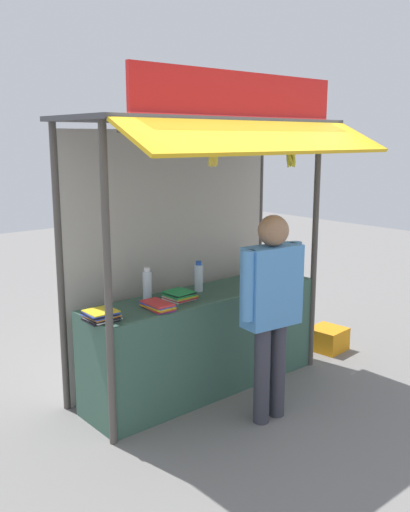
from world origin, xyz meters
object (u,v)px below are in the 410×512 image
(magazine_stack_back_left, at_px, (180,295))
(vendor_person, at_px, (272,300))
(water_bottle_mid_right, at_px, (199,277))
(water_bottle_center, at_px, (256,265))
(banana_bunch_leftmost, at_px, (213,158))
(magazine_stack_far_left, at_px, (158,306))
(banana_bunch_inner_right, at_px, (291,158))
(magazine_stack_front_right, at_px, (101,316))
(water_bottle_front_left, at_px, (147,284))
(magazine_stack_back_right, at_px, (276,277))
(plastic_crate, at_px, (328,339))

(magazine_stack_back_left, distance_m, vendor_person, 0.87)
(water_bottle_mid_right, xyz_separation_m, magazine_stack_back_left, (-0.31, -0.11, -0.10))
(vendor_person, bearing_deg, magazine_stack_back_left, 118.33)
(water_bottle_center, distance_m, banana_bunch_leftmost, 1.59)
(magazine_stack_far_left, xyz_separation_m, banana_bunch_inner_right, (1.29, -0.29, 1.19))
(magazine_stack_far_left, bearing_deg, water_bottle_mid_right, 18.66)
(magazine_stack_front_right, xyz_separation_m, vendor_person, (1.15, -0.74, 0.08))
(water_bottle_mid_right, height_order, magazine_stack_front_right, water_bottle_mid_right)
(banana_bunch_inner_right, bearing_deg, vendor_person, -148.04)
(water_bottle_front_left, bearing_deg, magazine_stack_back_left, -43.85)
(water_bottle_center, xyz_separation_m, vendor_person, (-0.75, -0.90, -0.02))
(magazine_stack_back_right, bearing_deg, banana_bunch_leftmost, -164.92)
(water_bottle_front_left, xyz_separation_m, banana_bunch_leftmost, (0.25, -0.58, 1.10))
(banana_bunch_inner_right, bearing_deg, magazine_stack_front_right, 169.86)
(magazine_stack_back_left, distance_m, plastic_crate, 2.16)
(water_bottle_mid_right, bearing_deg, magazine_stack_back_left, -160.86)
(magazine_stack_far_left, xyz_separation_m, plastic_crate, (2.29, -0.04, -0.83))
(vendor_person, relative_size, plastic_crate, 4.84)
(water_bottle_front_left, distance_m, vendor_person, 1.13)
(water_bottle_mid_right, relative_size, magazine_stack_far_left, 0.90)
(water_bottle_mid_right, distance_m, water_bottle_center, 0.76)
(magazine_stack_back_right, bearing_deg, water_bottle_mid_right, 167.11)
(banana_bunch_leftmost, xyz_separation_m, plastic_crate, (1.94, 0.25, -2.04))
(water_bottle_front_left, height_order, magazine_stack_front_right, water_bottle_front_left)
(banana_bunch_inner_right, distance_m, plastic_crate, 2.27)
(magazine_stack_back_left, relative_size, magazine_stack_far_left, 0.80)
(water_bottle_center, height_order, magazine_stack_front_right, water_bottle_center)
(banana_bunch_inner_right, bearing_deg, plastic_crate, 13.96)
(water_bottle_front_left, bearing_deg, magazine_stack_far_left, -109.23)
(magazine_stack_back_left, xyz_separation_m, magazine_stack_far_left, (-0.31, -0.10, -0.01))
(water_bottle_mid_right, bearing_deg, magazine_stack_back_right, -12.89)
(magazine_stack_back_left, height_order, magazine_stack_far_left, magazine_stack_back_left)
(water_bottle_mid_right, xyz_separation_m, banana_bunch_leftmost, (-0.27, -0.50, 1.11))
(banana_bunch_leftmost, bearing_deg, water_bottle_front_left, 113.28)
(magazine_stack_back_right, relative_size, banana_bunch_inner_right, 1.04)
(magazine_stack_far_left, bearing_deg, vendor_person, -47.99)
(banana_bunch_inner_right, bearing_deg, banana_bunch_leftmost, 179.96)
(water_bottle_front_left, xyz_separation_m, magazine_stack_back_right, (1.37, -0.28, -0.10))
(magazine_stack_front_right, bearing_deg, banana_bunch_leftmost, -20.32)
(banana_bunch_leftmost, xyz_separation_m, banana_bunch_inner_right, (0.94, -0.00, -0.02))
(magazine_stack_back_left, xyz_separation_m, vendor_person, (0.32, -0.80, 0.08))
(water_bottle_center, xyz_separation_m, magazine_stack_far_left, (-1.38, -0.21, -0.11))
(water_bottle_front_left, height_order, vendor_person, vendor_person)
(banana_bunch_inner_right, relative_size, plastic_crate, 0.83)
(magazine_stack_back_right, bearing_deg, magazine_stack_back_left, 175.75)
(magazine_stack_front_right, height_order, plastic_crate, magazine_stack_front_right)
(water_bottle_center, relative_size, plastic_crate, 0.80)
(water_bottle_front_left, distance_m, magazine_stack_front_right, 0.68)
(water_bottle_front_left, xyz_separation_m, water_bottle_center, (1.28, -0.09, -0.00))
(plastic_crate, bearing_deg, magazine_stack_front_right, 178.46)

